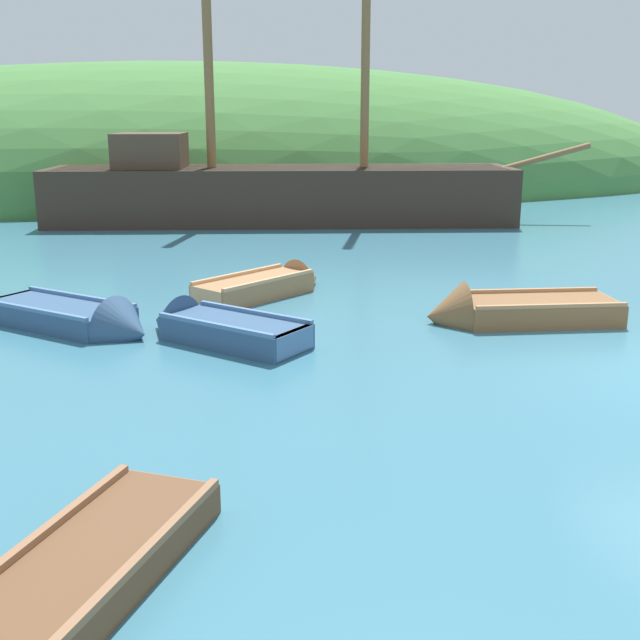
{
  "coord_description": "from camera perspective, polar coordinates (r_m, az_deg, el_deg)",
  "views": [
    {
      "loc": [
        -7.85,
        -8.83,
        3.66
      ],
      "look_at": [
        -4.47,
        3.5,
        0.23
      ],
      "focal_mm": 44.09,
      "sensor_mm": 36.0,
      "label": 1
    }
  ],
  "objects": [
    {
      "name": "rowboat_far",
      "position": [
        6.45,
        -19.32,
        -19.51
      ],
      "size": [
        2.7,
        3.39,
        0.98
      ],
      "rotation": [
        0.0,
        0.0,
        4.13
      ],
      "color": "brown",
      "rests_on": "ground"
    },
    {
      "name": "rowboat_near_dock",
      "position": [
        12.99,
        -7.63,
        -0.81
      ],
      "size": [
        2.72,
        2.95,
        1.01
      ],
      "rotation": [
        0.0,
        0.0,
        2.28
      ],
      "color": "#335175",
      "rests_on": "ground"
    },
    {
      "name": "rowboat_center",
      "position": [
        14.34,
        13.46,
        0.42
      ],
      "size": [
        3.54,
        1.81,
        1.21
      ],
      "rotation": [
        0.0,
        0.0,
        2.97
      ],
      "color": "brown",
      "rests_on": "ground"
    },
    {
      "name": "rowboat_outer_right",
      "position": [
        16.1,
        -3.7,
        2.39
      ],
      "size": [
        3.17,
        2.55,
        0.93
      ],
      "rotation": [
        0.0,
        0.0,
        0.59
      ],
      "color": "#9E7047",
      "rests_on": "ground"
    },
    {
      "name": "rowboat_outer_left",
      "position": [
        14.12,
        -17.02,
        -0.13
      ],
      "size": [
        3.2,
        3.28,
        1.12
      ],
      "rotation": [
        0.0,
        0.0,
        5.47
      ],
      "color": "#335175",
      "rests_on": "ground"
    },
    {
      "name": "sailing_ship",
      "position": [
        26.48,
        -3.14,
        8.55
      ],
      "size": [
        17.78,
        6.69,
        11.8
      ],
      "rotation": [
        0.0,
        0.0,
        -0.23
      ],
      "color": "#38281E",
      "rests_on": "ground"
    },
    {
      "name": "shore_hill",
      "position": [
        37.85,
        -8.32,
        9.32
      ],
      "size": [
        53.1,
        18.83,
        11.54
      ],
      "primitive_type": "ellipsoid",
      "color": "#477F3D",
      "rests_on": "ground"
    }
  ]
}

